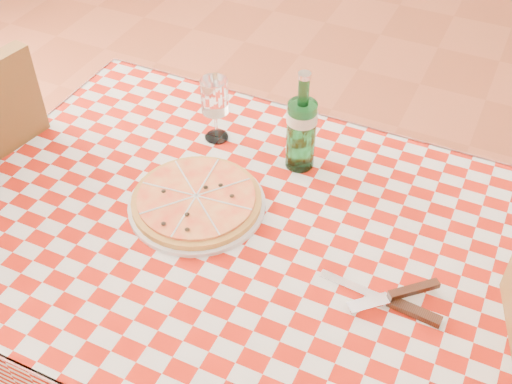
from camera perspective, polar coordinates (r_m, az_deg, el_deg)
dining_table at (r=1.40m, az=-0.30°, el=-6.49°), size 1.20×0.80×0.75m
tablecloth at (r=1.33m, az=-0.32°, el=-3.85°), size 1.30×0.90×0.01m
pizza_plate at (r=1.38m, az=-5.31°, el=-0.69°), size 0.33×0.33×0.04m
water_bottle at (r=1.42m, az=4.09°, el=6.28°), size 0.09×0.09×0.25m
wine_glass at (r=1.52m, az=-3.64°, el=7.28°), size 0.08×0.08×0.16m
cutlery at (r=1.23m, az=11.71°, el=-9.20°), size 0.32×0.30×0.03m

